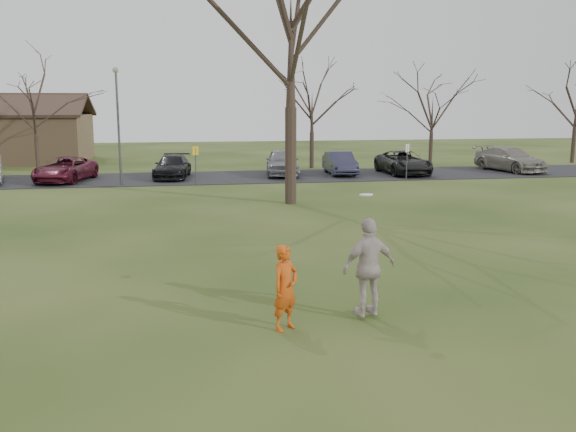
# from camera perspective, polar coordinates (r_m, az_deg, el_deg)

# --- Properties ---
(ground) EXTENTS (120.00, 120.00, 0.00)m
(ground) POSITION_cam_1_polar(r_m,az_deg,el_deg) (12.39, 3.17, -10.20)
(ground) COLOR #1E380F
(ground) RESTS_ON ground
(parking_strip) EXTENTS (62.00, 6.50, 0.04)m
(parking_strip) POSITION_cam_1_polar(r_m,az_deg,el_deg) (36.65, -5.55, 3.63)
(parking_strip) COLOR black
(parking_strip) RESTS_ON ground
(player_defender) EXTENTS (0.74, 0.70, 1.69)m
(player_defender) POSITION_cam_1_polar(r_m,az_deg,el_deg) (11.93, -0.25, -6.71)
(player_defender) COLOR #CD4C10
(player_defender) RESTS_ON ground
(car_2) EXTENTS (3.32, 5.27, 1.36)m
(car_2) POSITION_cam_1_polar(r_m,az_deg,el_deg) (36.58, -20.10, 4.13)
(car_2) COLOR #571425
(car_2) RESTS_ON parking_strip
(car_3) EXTENTS (2.38, 4.75, 1.32)m
(car_3) POSITION_cam_1_polar(r_m,az_deg,el_deg) (36.57, -10.75, 4.56)
(car_3) COLOR black
(car_3) RESTS_ON parking_strip
(car_4) EXTENTS (2.46, 4.92, 1.61)m
(car_4) POSITION_cam_1_polar(r_m,az_deg,el_deg) (37.26, -0.55, 5.07)
(car_4) COLOR gray
(car_4) RESTS_ON parking_strip
(car_5) EXTENTS (1.64, 4.28, 1.39)m
(car_5) POSITION_cam_1_polar(r_m,az_deg,el_deg) (37.89, 4.87, 4.96)
(car_5) COLOR #2B2C41
(car_5) RESTS_ON parking_strip
(car_6) EXTENTS (2.41, 5.15, 1.42)m
(car_6) POSITION_cam_1_polar(r_m,az_deg,el_deg) (38.64, 10.73, 4.94)
(car_6) COLOR black
(car_6) RESTS_ON parking_strip
(car_7) EXTENTS (3.33, 5.63, 1.53)m
(car_7) POSITION_cam_1_polar(r_m,az_deg,el_deg) (42.19, 20.03, 5.02)
(car_7) COLOR gray
(car_7) RESTS_ON parking_strip
(catching_play) EXTENTS (1.28, 0.77, 2.53)m
(catching_play) POSITION_cam_1_polar(r_m,az_deg,el_deg) (12.55, 7.58, -4.75)
(catching_play) COLOR #BBACA7
(catching_play) RESTS_ON ground
(lamp_post) EXTENTS (0.34, 0.34, 6.27)m
(lamp_post) POSITION_cam_1_polar(r_m,az_deg,el_deg) (33.96, -15.64, 9.44)
(lamp_post) COLOR #47474C
(lamp_post) RESTS_ON ground
(sign_yellow) EXTENTS (0.35, 0.35, 2.08)m
(sign_yellow) POSITION_cam_1_polar(r_m,az_deg,el_deg) (33.43, -8.65, 5.36)
(sign_yellow) COLOR #47474C
(sign_yellow) RESTS_ON ground
(sign_white) EXTENTS (0.35, 0.35, 2.08)m
(sign_white) POSITION_cam_1_polar(r_m,az_deg,el_deg) (35.72, 11.07, 5.61)
(sign_white) COLOR #47474C
(sign_white) RESTS_ON ground
(big_tree) EXTENTS (9.00, 9.00, 14.00)m
(big_tree) POSITION_cam_1_polar(r_m,az_deg,el_deg) (26.82, 0.26, 16.12)
(big_tree) COLOR #352821
(big_tree) RESTS_ON ground
(small_tree_row) EXTENTS (55.00, 5.90, 8.50)m
(small_tree_row) POSITION_cam_1_polar(r_m,az_deg,el_deg) (41.94, -0.09, 9.85)
(small_tree_row) COLOR #352821
(small_tree_row) RESTS_ON ground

